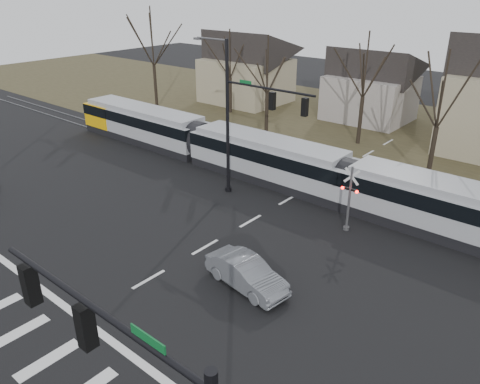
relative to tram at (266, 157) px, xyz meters
The scene contains 13 objects.
ground 16.45m from the tram, 77.99° to the right, with size 140.00×140.00×0.00m, color black.
grass_verge 16.45m from the tram, 77.99° to the left, with size 140.00×28.00×0.01m, color #38331E.
crosswalk 20.36m from the tram, 80.34° to the right, with size 27.00×2.60×0.01m.
stop_line 18.20m from the tram, 79.17° to the right, with size 28.00×0.35×0.01m, color silver.
lane_dashes 3.81m from the tram, ahead, with size 0.18×30.00×0.01m.
rail_pair 3.80m from the tram, ahead, with size 90.00×1.52×0.06m.
tram is the anchor object (origin of this frame).
sedan 13.59m from the tram, 56.72° to the right, with size 4.65×2.17×1.48m, color slate.
signal_pole_far 5.40m from the tram, 74.09° to the right, with size 9.28×0.44×10.20m.
rail_crossing_signal 9.00m from the tram, 20.88° to the right, with size 1.08×0.36×4.00m.
tree_row 11.83m from the tram, 61.61° to the left, with size 59.20×7.20×10.00m.
house_a 24.64m from the tram, 132.67° to the left, with size 9.72×8.64×8.60m.
house_b 20.19m from the tram, 94.56° to the left, with size 8.64×7.56×7.65m.
Camera 1 is at (15.77, -9.81, 13.40)m, focal length 35.00 mm.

